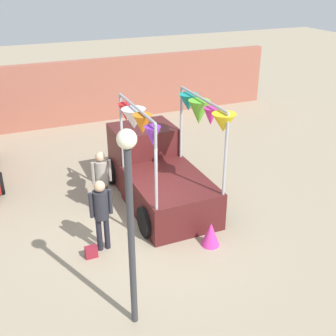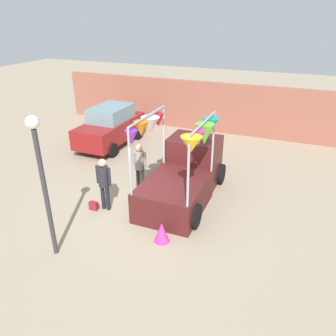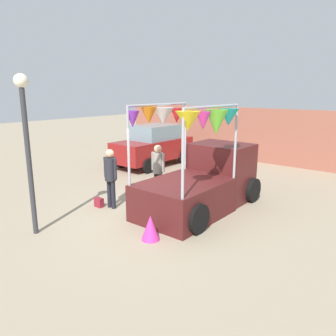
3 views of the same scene
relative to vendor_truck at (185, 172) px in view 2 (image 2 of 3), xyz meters
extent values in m
plane|color=gray|center=(-0.82, -1.35, -0.91)|extent=(60.00, 60.00, 0.00)
cube|color=#4C1919|center=(-0.01, -0.99, -0.41)|extent=(1.90, 2.60, 1.00)
cube|color=#4C1919|center=(-0.01, 1.01, -0.01)|extent=(1.80, 1.40, 1.80)
cube|color=#8CB2C6|center=(-0.01, 1.01, 0.44)|extent=(1.76, 1.37, 0.60)
cylinder|color=black|center=(-0.96, 1.36, -0.53)|extent=(0.22, 0.76, 0.76)
cylinder|color=black|center=(0.94, 1.36, -0.53)|extent=(0.22, 0.76, 0.76)
cylinder|color=black|center=(-0.96, -1.69, -0.53)|extent=(0.22, 0.76, 0.76)
cylinder|color=black|center=(0.94, -1.69, -0.53)|extent=(0.22, 0.76, 0.76)
cylinder|color=#A5A5AD|center=(-0.88, 0.23, 1.12)|extent=(0.07, 0.07, 2.05)
cylinder|color=#A5A5AD|center=(0.86, 0.23, 1.12)|extent=(0.07, 0.07, 2.05)
cylinder|color=#A5A5AD|center=(-0.88, -2.21, 1.12)|extent=(0.07, 0.07, 2.05)
cylinder|color=#A5A5AD|center=(0.86, -2.21, 1.12)|extent=(0.07, 0.07, 2.05)
cylinder|color=#A5A5AD|center=(-0.88, -0.99, 2.14)|extent=(0.07, 2.44, 0.07)
cylinder|color=#A5A5AD|center=(0.86, -0.99, 2.14)|extent=(0.07, 2.44, 0.07)
cone|color=purple|center=(-0.88, -2.04, 1.81)|extent=(0.51, 0.51, 0.43)
cone|color=yellow|center=(0.86, -2.04, 1.87)|extent=(0.80, 0.80, 0.43)
cone|color=orange|center=(-0.88, -1.43, 1.88)|extent=(0.52, 0.52, 0.45)
cone|color=#D83399|center=(0.86, -1.43, 1.83)|extent=(0.52, 0.52, 0.42)
cone|color=white|center=(-0.88, -0.82, 1.81)|extent=(0.76, 0.76, 0.49)
cone|color=#66CC33|center=(0.86, -0.82, 1.75)|extent=(0.65, 0.65, 0.62)
cone|color=red|center=(-0.88, -0.21, 1.80)|extent=(0.45, 0.45, 0.44)
cone|color=teal|center=(0.86, -0.21, 1.84)|extent=(0.62, 0.62, 0.44)
cube|color=maroon|center=(-4.94, 3.21, -0.14)|extent=(1.70, 4.00, 0.90)
cube|color=#72939E|center=(-4.94, 3.36, 0.64)|extent=(1.50, 2.10, 0.66)
cylinder|color=black|center=(-5.79, 4.46, -0.59)|extent=(0.18, 0.64, 0.64)
cylinder|color=black|center=(-4.09, 4.46, -0.59)|extent=(0.18, 0.64, 0.64)
cylinder|color=black|center=(-5.79, 1.96, -0.59)|extent=(0.18, 0.64, 0.64)
cylinder|color=black|center=(-4.09, 1.96, -0.59)|extent=(0.18, 0.64, 0.64)
cylinder|color=black|center=(-2.16, -1.84, -0.49)|extent=(0.13, 0.13, 0.85)
cylinder|color=black|center=(-1.98, -1.84, -0.49)|extent=(0.13, 0.13, 0.85)
cylinder|color=#26262D|center=(-2.07, -1.84, 0.28)|extent=(0.34, 0.34, 0.68)
sphere|color=tan|center=(-2.07, -1.84, 0.74)|extent=(0.26, 0.26, 0.26)
cylinder|color=#26262D|center=(-2.29, -1.84, 0.31)|extent=(0.09, 0.09, 0.61)
cylinder|color=#26262D|center=(-1.85, -1.84, 0.31)|extent=(0.09, 0.09, 0.61)
cylinder|color=#2D2823|center=(-1.71, -0.24, -0.49)|extent=(0.13, 0.13, 0.84)
cylinder|color=#2D2823|center=(-1.53, -0.24, -0.49)|extent=(0.13, 0.13, 0.84)
cylinder|color=gray|center=(-1.62, -0.24, 0.26)|extent=(0.34, 0.34, 0.66)
sphere|color=tan|center=(-1.62, -0.24, 0.72)|extent=(0.25, 0.25, 0.25)
cylinder|color=gray|center=(-1.84, -0.24, 0.29)|extent=(0.09, 0.09, 0.60)
cylinder|color=gray|center=(-1.40, -0.24, 0.29)|extent=(0.09, 0.09, 0.60)
cube|color=maroon|center=(-2.42, -2.04, -0.77)|extent=(0.28, 0.16, 0.28)
cylinder|color=#333338|center=(-2.14, -4.23, 0.83)|extent=(0.12, 0.12, 3.49)
sphere|color=#F2EDCC|center=(-2.14, -4.23, 2.74)|extent=(0.32, 0.32, 0.32)
cube|color=#9E5947|center=(-0.82, 7.17, 0.39)|extent=(18.00, 0.36, 2.60)
cone|color=#D83399|center=(0.29, -2.69, -0.61)|extent=(0.61, 0.61, 0.60)
camera|label=1|loc=(-3.90, -9.88, 5.08)|focal=45.00mm
camera|label=2|loc=(3.31, -9.54, 4.93)|focal=35.00mm
camera|label=3|loc=(5.15, -7.95, 2.53)|focal=35.00mm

